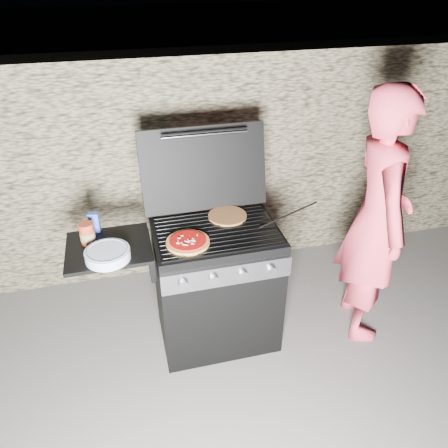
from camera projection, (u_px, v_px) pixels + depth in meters
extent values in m
plane|color=#565452|center=(217.00, 333.00, 3.24)|extent=(50.00, 50.00, 0.00)
cube|color=gray|center=(187.00, 165.00, 3.63)|extent=(8.00, 0.35, 1.80)
cylinder|color=tan|center=(227.00, 216.00, 2.90)|extent=(0.31, 0.31, 0.01)
cylinder|color=#A9341D|center=(87.00, 233.00, 2.62)|extent=(0.09, 0.09, 0.14)
cube|color=#314CB5|center=(94.00, 223.00, 2.73)|extent=(0.07, 0.05, 0.13)
cylinder|color=silver|center=(108.00, 254.00, 2.50)|extent=(0.27, 0.27, 0.06)
imported|color=#EA3E55|center=(376.00, 220.00, 2.89)|extent=(0.58, 0.74, 1.80)
cylinder|color=black|center=(289.00, 215.00, 2.84)|extent=(0.43, 0.11, 0.09)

